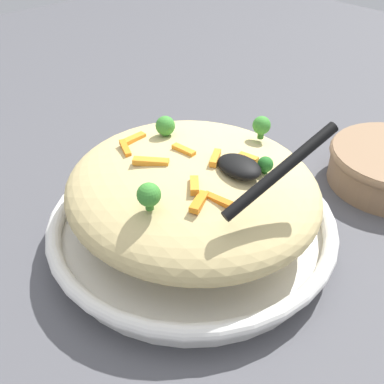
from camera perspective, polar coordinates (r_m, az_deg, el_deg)
The scene contains 18 objects.
ground_plane at distance 0.63m, azimuth -0.00°, elevation -5.75°, with size 2.40×2.40×0.00m, color #4C4C51.
serving_bowl at distance 0.62m, azimuth -0.00°, elevation -4.12°, with size 0.37×0.37×0.04m.
pasta_mound at distance 0.58m, azimuth -0.00°, elevation 0.39°, with size 0.32×0.31×0.09m, color #D1BA7A.
carrot_piece_0 at distance 0.60m, azimuth -7.07°, elevation 6.46°, with size 0.03×0.01×0.01m, color orange.
carrot_piece_1 at distance 0.49m, azimuth 3.13°, elevation -0.93°, with size 0.03×0.01×0.01m, color orange.
carrot_piece_2 at distance 0.56m, azimuth 6.82°, elevation 4.08°, with size 0.02×0.01×0.01m, color orange.
carrot_piece_3 at distance 0.58m, azimuth -8.10°, elevation 5.27°, with size 0.04×0.01×0.01m, color orange.
carrot_piece_4 at distance 0.49m, azimuth 0.86°, elevation -1.21°, with size 0.03×0.01×0.01m, color orange.
carrot_piece_5 at distance 0.54m, azimuth -5.01°, elevation 3.69°, with size 0.04×0.01×0.01m, color orange.
carrot_piece_6 at distance 0.50m, azimuth 0.29°, elevation 0.80°, with size 0.03×0.01×0.01m, color orange.
carrot_piece_7 at distance 0.54m, azimuth 5.49°, elevation 3.35°, with size 0.02×0.01×0.01m, color orange.
carrot_piece_8 at distance 0.54m, azimuth 2.84°, elevation 4.15°, with size 0.03×0.01×0.01m, color orange.
carrot_piece_9 at distance 0.56m, azimuth -1.17°, elevation 4.95°, with size 0.03×0.01×0.01m, color orange.
broccoli_floret_0 at distance 0.60m, azimuth -3.26°, elevation 7.99°, with size 0.02×0.02×0.03m.
broccoli_floret_1 at distance 0.54m, azimuth 8.88°, elevation 3.31°, with size 0.02×0.02×0.02m.
broccoli_floret_2 at distance 0.60m, azimuth 8.43°, elevation 7.96°, with size 0.02×0.02×0.03m.
broccoli_floret_3 at distance 0.48m, azimuth -5.25°, elevation -0.38°, with size 0.03×0.03×0.03m.
serving_spoon at distance 0.51m, azimuth 7.31°, elevation 2.91°, with size 0.11×0.14×0.08m.
Camera 1 is at (0.35, -0.32, 0.42)m, focal length 43.96 mm.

